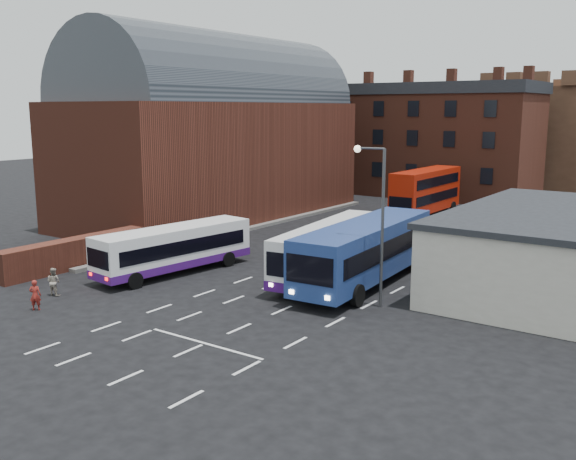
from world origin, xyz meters
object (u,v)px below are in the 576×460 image
Objects in this scene: street_lamp at (377,211)px; pedestrian_beige at (54,282)px; bus_red_double at (426,191)px; pedestrian_red at (35,295)px; bus_white_outbound at (174,246)px; bus_white_inbound at (332,247)px; bus_blue at (366,248)px.

pedestrian_beige is (-14.42, -7.97, -3.97)m from street_lamp.
pedestrian_beige is at bearing 81.47° from bus_red_double.
bus_white_outbound is at bearing -129.88° from pedestrian_red.
street_lamp is (12.63, 1.04, 3.10)m from bus_white_outbound.
pedestrian_beige is (-1.41, 2.00, -0.01)m from pedestrian_red.
bus_white_inbound is 0.91× the size of bus_blue.
bus_red_double reaches higher than pedestrian_red.
street_lamp is 5.30× the size of pedestrian_beige.
pedestrian_beige is (-1.79, -6.92, -0.88)m from bus_white_outbound.
pedestrian_red is (-0.38, -8.92, -0.87)m from bus_white_outbound.
bus_blue is 17.05m from pedestrian_red.
pedestrian_red is at bearing -142.56° from street_lamp.
bus_red_double is 37.05m from pedestrian_red.
pedestrian_red is at bearing -85.36° from bus_white_outbound.
bus_blue is 24.49m from bus_red_double.
bus_red_double is at bearing -87.05° from bus_white_inbound.
bus_white_outbound is 11.17m from bus_blue.
bus_blue reaches higher than bus_white_outbound.
bus_white_outbound reaches higher than pedestrian_red.
bus_white_outbound is at bearing -118.37° from pedestrian_beige.
pedestrian_red is (-4.04, -36.81, -1.45)m from bus_red_double.
bus_white_inbound is at bearing 101.11° from bus_red_double.
bus_red_double is (-4.46, 23.46, 0.39)m from bus_white_inbound.
bus_red_double is at bearing 89.65° from bus_white_outbound.
bus_white_outbound is 6.94× the size of pedestrian_beige.
street_lamp is (8.98, -26.84, 2.51)m from bus_red_double.
pedestrian_red is at bearing 49.71° from bus_white_inbound.
bus_white_inbound reaches higher than pedestrian_red.
bus_red_double reaches higher than bus_blue.
pedestrian_red is (-8.49, -13.34, -1.06)m from bus_white_inbound.
bus_white_inbound is 1.11× the size of bus_red_double.
bus_white_outbound is at bearing 82.90° from bus_red_double.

